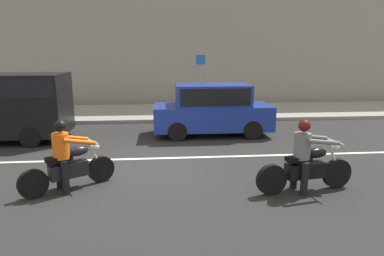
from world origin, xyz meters
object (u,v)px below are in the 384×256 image
(motorcycle_with_rider_gray, at_px, (306,162))
(street_sign_post, at_px, (200,77))
(motorcycle_with_rider_orange_stripe, at_px, (67,161))
(parked_hatchback_cobalt_blue, at_px, (212,109))

(motorcycle_with_rider_gray, xyz_separation_m, street_sign_post, (-1.14, 9.54, 1.10))
(motorcycle_with_rider_orange_stripe, relative_size, parked_hatchback_cobalt_blue, 0.44)
(motorcycle_with_rider_orange_stripe, distance_m, parked_hatchback_cobalt_blue, 6.03)
(parked_hatchback_cobalt_blue, distance_m, street_sign_post, 4.41)
(motorcycle_with_rider_orange_stripe, bearing_deg, motorcycle_with_rider_gray, -6.01)
(motorcycle_with_rider_gray, relative_size, parked_hatchback_cobalt_blue, 0.54)
(motorcycle_with_rider_gray, distance_m, motorcycle_with_rider_orange_stripe, 5.03)
(motorcycle_with_rider_orange_stripe, relative_size, street_sign_post, 0.67)
(motorcycle_with_rider_orange_stripe, bearing_deg, parked_hatchback_cobalt_blue, 51.03)
(motorcycle_with_rider_gray, relative_size, street_sign_post, 0.83)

